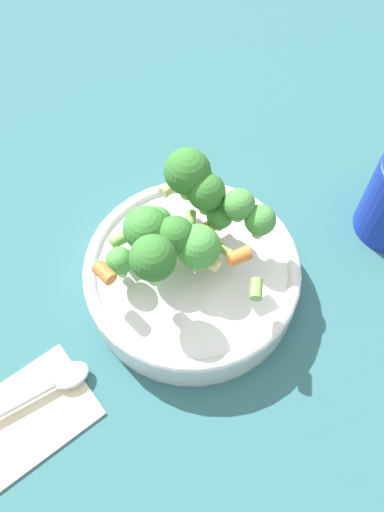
# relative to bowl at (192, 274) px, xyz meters

# --- Properties ---
(ground_plane) EXTENTS (3.00, 3.00, 0.00)m
(ground_plane) POSITION_rel_bowl_xyz_m (0.00, 0.00, -0.03)
(ground_plane) COLOR #2D6066
(bowl) EXTENTS (0.23, 0.23, 0.05)m
(bowl) POSITION_rel_bowl_xyz_m (0.00, 0.00, 0.00)
(bowl) COLOR silver
(bowl) RESTS_ON ground_plane
(pasta_salad) EXTENTS (0.17, 0.17, 0.10)m
(pasta_salad) POSITION_rel_bowl_xyz_m (-0.01, -0.02, 0.07)
(pasta_salad) COLOR #8CB766
(pasta_salad) RESTS_ON bowl
(napkin) EXTENTS (0.16, 0.14, 0.01)m
(napkin) POSITION_rel_bowl_xyz_m (0.21, -0.07, -0.02)
(napkin) COLOR beige
(napkin) RESTS_ON ground_plane
(spoon) EXTENTS (0.16, 0.10, 0.01)m
(spoon) POSITION_rel_bowl_xyz_m (0.18, -0.07, -0.02)
(spoon) COLOR silver
(spoon) RESTS_ON napkin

